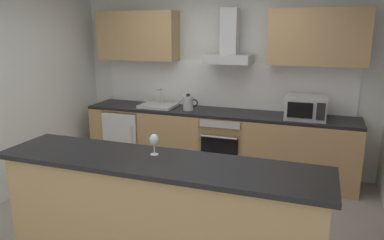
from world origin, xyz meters
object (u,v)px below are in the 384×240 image
oven (225,143)px  refrigerator (129,135)px  kettle (188,103)px  wine_glass (154,141)px  range_hood (229,46)px  sink (158,105)px  microwave (306,107)px

oven → refrigerator: 1.51m
refrigerator → kettle: 1.14m
kettle → wine_glass: 2.16m
kettle → refrigerator: bearing=178.2°
oven → range_hood: size_ratio=1.11×
oven → refrigerator: oven is taller
kettle → range_hood: 0.96m
oven → sink: 1.11m
microwave → sink: 2.06m
oven → wine_glass: (-0.06, -2.14, 0.66)m
microwave → kettle: bearing=-179.8°
microwave → kettle: (-1.57, -0.01, -0.04)m
oven → wine_glass: wine_glass is taller
wine_glass → range_hood: bearing=88.5°
refrigerator → kettle: kettle is taller
refrigerator → microwave: size_ratio=1.70×
refrigerator → sink: (0.50, 0.01, 0.50)m
microwave → wine_glass: size_ratio=2.81×
refrigerator → microwave: (2.56, -0.03, 0.62)m
kettle → oven: bearing=3.7°
sink → wine_glass: wine_glass is taller
kettle → wine_glass: size_ratio=1.62×
range_hood → microwave: bearing=-8.5°
microwave → sink: microwave is taller
microwave → range_hood: size_ratio=0.69×
microwave → kettle: size_ratio=1.73×
kettle → range_hood: size_ratio=0.40×
oven → range_hood: range_hood is taller
kettle → wine_glass: (0.46, -2.10, 0.12)m
refrigerator → oven: bearing=0.1°
microwave → range_hood: range_hood is taller
oven → sink: sink is taller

